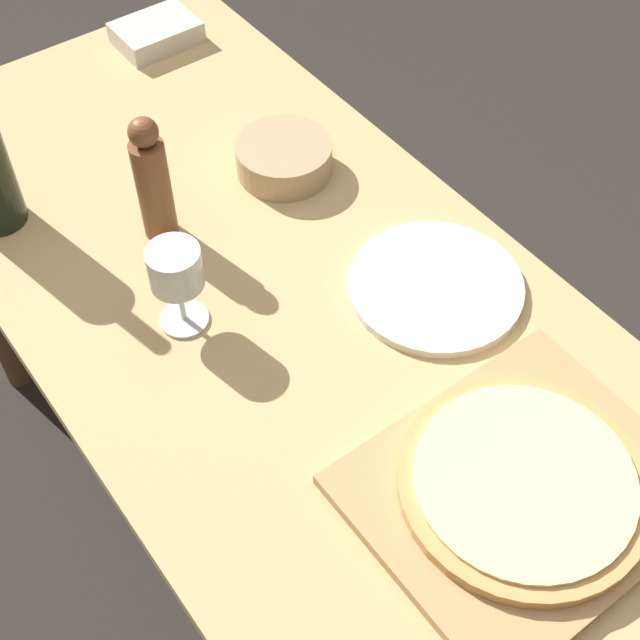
% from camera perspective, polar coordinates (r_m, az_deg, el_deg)
% --- Properties ---
extents(ground_plane, '(12.00, 12.00, 0.00)m').
position_cam_1_polar(ground_plane, '(1.92, 0.02, -15.42)').
color(ground_plane, '#2D2823').
extents(dining_table, '(0.71, 1.75, 0.77)m').
position_cam_1_polar(dining_table, '(1.34, 0.03, -3.73)').
color(dining_table, tan).
rests_on(dining_table, ground_plane).
extents(cutting_board, '(0.39, 0.33, 0.02)m').
position_cam_1_polar(cutting_board, '(1.14, 12.73, -10.60)').
color(cutting_board, tan).
rests_on(cutting_board, dining_table).
extents(pizza, '(0.31, 0.31, 0.02)m').
position_cam_1_polar(pizza, '(1.12, 12.91, -10.09)').
color(pizza, tan).
rests_on(pizza, cutting_board).
extents(pepper_mill, '(0.05, 0.05, 0.22)m').
position_cam_1_polar(pepper_mill, '(1.35, -10.66, 8.71)').
color(pepper_mill, brown).
rests_on(pepper_mill, dining_table).
extents(wine_glass, '(0.07, 0.07, 0.14)m').
position_cam_1_polar(wine_glass, '(1.21, -9.22, 3.05)').
color(wine_glass, silver).
rests_on(wine_glass, dining_table).
extents(small_bowl, '(0.16, 0.16, 0.05)m').
position_cam_1_polar(small_bowl, '(1.49, -2.32, 10.32)').
color(small_bowl, tan).
rests_on(small_bowl, dining_table).
extents(dinner_plate, '(0.26, 0.26, 0.01)m').
position_cam_1_polar(dinner_plate, '(1.32, 7.41, 2.18)').
color(dinner_plate, silver).
rests_on(dinner_plate, dining_table).
extents(food_container, '(0.15, 0.11, 0.04)m').
position_cam_1_polar(food_container, '(1.82, -10.44, 17.64)').
color(food_container, beige).
rests_on(food_container, dining_table).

